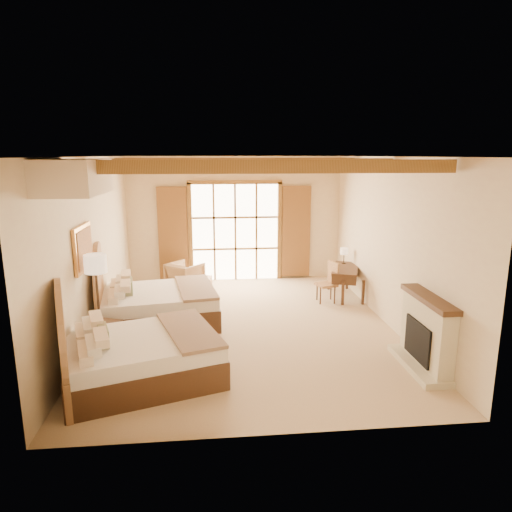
{
  "coord_description": "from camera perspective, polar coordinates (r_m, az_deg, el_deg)",
  "views": [
    {
      "loc": [
        -0.64,
        -8.25,
        3.23
      ],
      "look_at": [
        0.21,
        0.2,
        1.34
      ],
      "focal_mm": 32.0,
      "sensor_mm": 36.0,
      "label": 1
    }
  ],
  "objects": [
    {
      "name": "armchair",
      "position": [
        11.28,
        -8.87,
        -2.48
      ],
      "size": [
        1.03,
        1.03,
        0.67
      ],
      "primitive_type": "imported",
      "rotation": [
        0.0,
        0.0,
        -3.84
      ],
      "color": "#A17B52",
      "rests_on": "floor"
    },
    {
      "name": "desk",
      "position": [
        10.78,
        11.09,
        -3.09
      ],
      "size": [
        0.96,
        1.4,
        0.69
      ],
      "rotation": [
        0.0,
        0.0,
        -0.35
      ],
      "color": "#44271B",
      "rests_on": "floor"
    },
    {
      "name": "floor_lamp",
      "position": [
        7.79,
        -19.4,
        -1.65
      ],
      "size": [
        0.35,
        0.35,
        1.67
      ],
      "color": "#33241A",
      "rests_on": "floor"
    },
    {
      "name": "ceiling_beams",
      "position": [
        8.27,
        -1.35,
        11.49
      ],
      "size": [
        5.39,
        4.6,
        0.18
      ],
      "primitive_type": null,
      "color": "olive",
      "rests_on": "ceiling"
    },
    {
      "name": "ottoman",
      "position": [
        10.91,
        -7.09,
        -3.72
      ],
      "size": [
        0.61,
        0.61,
        0.39
      ],
      "primitive_type": "cube",
      "rotation": [
        0.0,
        0.0,
        -0.15
      ],
      "color": "#A06B45",
      "rests_on": "floor"
    },
    {
      "name": "painting",
      "position": [
        7.92,
        -20.76,
        0.93
      ],
      "size": [
        0.06,
        0.95,
        0.75
      ],
      "color": "#C28641",
      "rests_on": "wall_left"
    },
    {
      "name": "fireplace",
      "position": [
        7.54,
        20.4,
        -9.42
      ],
      "size": [
        0.46,
        1.4,
        1.16
      ],
      "color": "beige",
      "rests_on": "ground"
    },
    {
      "name": "bed_near",
      "position": [
        6.99,
        -15.51,
        -11.58
      ],
      "size": [
        2.63,
        2.21,
        1.42
      ],
      "rotation": [
        0.0,
        0.0,
        0.31
      ],
      "color": "#44271B",
      "rests_on": "floor"
    },
    {
      "name": "wall_left",
      "position": [
        8.67,
        -19.74,
        0.95
      ],
      "size": [
        0.0,
        7.0,
        7.0
      ],
      "primitive_type": "plane",
      "rotation": [
        1.57,
        0.0,
        1.57
      ],
      "color": "beige",
      "rests_on": "ground"
    },
    {
      "name": "wall_right",
      "position": [
        9.07,
        16.31,
        1.66
      ],
      "size": [
        0.0,
        7.0,
        7.0
      ],
      "primitive_type": "plane",
      "rotation": [
        1.57,
        0.0,
        -1.57
      ],
      "color": "beige",
      "rests_on": "ground"
    },
    {
      "name": "wall_back",
      "position": [
        11.88,
        -2.63,
        4.63
      ],
      "size": [
        5.5,
        0.0,
        5.5
      ],
      "primitive_type": "plane",
      "rotation": [
        1.57,
        0.0,
        0.0
      ],
      "color": "beige",
      "rests_on": "ground"
    },
    {
      "name": "ceiling",
      "position": [
        8.27,
        -1.36,
        12.32
      ],
      "size": [
        7.0,
        7.0,
        0.0
      ],
      "primitive_type": "plane",
      "rotation": [
        3.14,
        0.0,
        0.0
      ],
      "color": "#B0743C",
      "rests_on": "ground"
    },
    {
      "name": "floor",
      "position": [
        8.88,
        -1.25,
        -8.8
      ],
      "size": [
        7.0,
        7.0,
        0.0
      ],
      "primitive_type": "plane",
      "color": "#D1B88D",
      "rests_on": "ground"
    },
    {
      "name": "desk_lamp",
      "position": [
        11.05,
        10.96,
        0.52
      ],
      "size": [
        0.19,
        0.19,
        0.37
      ],
      "color": "#33241A",
      "rests_on": "desk"
    },
    {
      "name": "canopy_valance",
      "position": [
        6.5,
        -21.77,
        9.18
      ],
      "size": [
        0.7,
        1.4,
        0.45
      ],
      "primitive_type": "cube",
      "color": "#F8E0C5",
      "rests_on": "ceiling"
    },
    {
      "name": "bed_far",
      "position": [
        9.11,
        -13.23,
        -5.64
      ],
      "size": [
        2.46,
        1.99,
        1.46
      ],
      "rotation": [
        0.0,
        0.0,
        0.16
      ],
      "color": "#44271B",
      "rests_on": "floor"
    },
    {
      "name": "nightstand",
      "position": [
        7.93,
        -18.59,
        -9.92
      ],
      "size": [
        0.62,
        0.62,
        0.58
      ],
      "primitive_type": "cube",
      "rotation": [
        0.0,
        0.0,
        -0.34
      ],
      "color": "#44271B",
      "rests_on": "floor"
    },
    {
      "name": "desk_chair",
      "position": [
        10.34,
        8.85,
        -4.18
      ],
      "size": [
        0.51,
        0.5,
        0.91
      ],
      "rotation": [
        0.0,
        0.0,
        0.3
      ],
      "color": "#AD7E47",
      "rests_on": "floor"
    },
    {
      "name": "french_doors",
      "position": [
        11.87,
        -2.6,
        2.92
      ],
      "size": [
        3.95,
        0.08,
        2.6
      ],
      "color": "white",
      "rests_on": "ground"
    }
  ]
}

